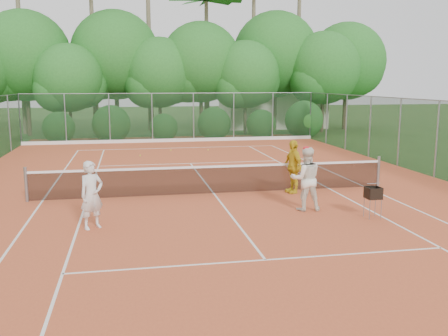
{
  "coord_description": "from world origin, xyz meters",
  "views": [
    {
      "loc": [
        -2.75,
        -16.08,
        3.74
      ],
      "look_at": [
        0.11,
        -1.2,
        1.1
      ],
      "focal_mm": 40.0,
      "sensor_mm": 36.0,
      "label": 1
    }
  ],
  "objects_px": {
    "player_yellow": "(293,166)",
    "ball_hopper": "(373,194)",
    "player_white": "(92,195)",
    "player_center_grp": "(306,179)"
  },
  "relations": [
    {
      "from": "player_white",
      "to": "player_yellow",
      "type": "height_order",
      "value": "player_yellow"
    },
    {
      "from": "player_white",
      "to": "ball_hopper",
      "type": "distance_m",
      "value": 7.52
    },
    {
      "from": "player_white",
      "to": "ball_hopper",
      "type": "bearing_deg",
      "value": -36.69
    },
    {
      "from": "player_white",
      "to": "player_yellow",
      "type": "distance_m",
      "value": 7.05
    },
    {
      "from": "ball_hopper",
      "to": "player_white",
      "type": "bearing_deg",
      "value": 154.06
    },
    {
      "from": "player_yellow",
      "to": "ball_hopper",
      "type": "height_order",
      "value": "player_yellow"
    },
    {
      "from": "player_white",
      "to": "player_center_grp",
      "type": "distance_m",
      "value": 6.02
    },
    {
      "from": "player_center_grp",
      "to": "ball_hopper",
      "type": "xyz_separation_m",
      "value": [
        1.52,
        -1.17,
        -0.25
      ]
    },
    {
      "from": "player_white",
      "to": "player_yellow",
      "type": "relative_size",
      "value": 0.98
    },
    {
      "from": "player_center_grp",
      "to": "player_yellow",
      "type": "distance_m",
      "value": 2.32
    }
  ]
}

